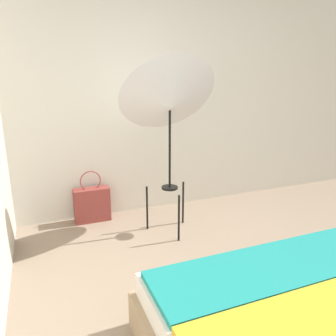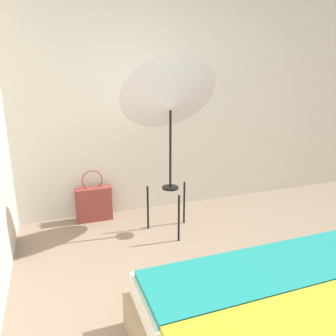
% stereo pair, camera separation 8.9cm
% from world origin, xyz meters
% --- Properties ---
extents(ground_plane, '(14.00, 14.00, 0.00)m').
position_xyz_m(ground_plane, '(0.00, 0.00, 0.00)').
color(ground_plane, gray).
extents(wall_back, '(8.00, 0.05, 2.60)m').
position_xyz_m(wall_back, '(0.00, 2.19, 1.30)').
color(wall_back, beige).
rests_on(wall_back, ground_plane).
extents(photo_umbrella, '(0.93, 0.74, 1.70)m').
position_xyz_m(photo_umbrella, '(-0.25, 1.52, 1.29)').
color(photo_umbrella, black).
rests_on(photo_umbrella, ground_plane).
extents(tote_bag, '(0.38, 0.14, 0.56)m').
position_xyz_m(tote_bag, '(-0.94, 2.04, 0.19)').
color(tote_bag, brown).
rests_on(tote_bag, ground_plane).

